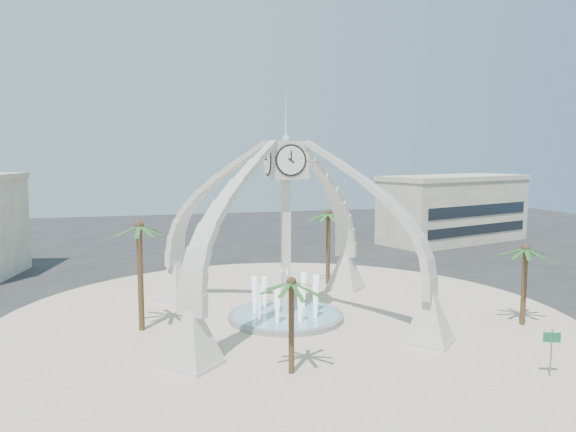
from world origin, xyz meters
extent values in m
plane|color=#282828|center=(0.00, 0.00, 0.00)|extent=(140.00, 140.00, 0.00)
cylinder|color=beige|center=(0.00, 0.00, 0.03)|extent=(40.00, 40.00, 0.06)
cube|color=beige|center=(0.00, 0.00, 4.90)|extent=(0.55, 0.55, 9.80)
cube|color=beige|center=(0.00, 0.00, 11.05)|extent=(2.50, 2.50, 2.50)
cone|color=beige|center=(0.00, 0.00, 14.30)|extent=(0.20, 0.20, 4.00)
cylinder|color=white|center=(0.00, -1.29, 11.05)|extent=(1.84, 0.04, 1.84)
pyramid|color=beige|center=(7.07, 7.07, 1.60)|extent=(3.80, 3.80, 3.20)
pyramid|color=beige|center=(-7.07, 7.07, 1.60)|extent=(3.80, 3.80, 3.20)
pyramid|color=beige|center=(-7.07, -7.07, 1.60)|extent=(3.80, 3.80, 3.20)
pyramid|color=beige|center=(7.07, -7.07, 1.60)|extent=(3.80, 3.80, 3.20)
cylinder|color=#949497|center=(0.00, 0.00, 0.20)|extent=(8.00, 8.00, 0.40)
cylinder|color=#80B3BF|center=(0.00, 0.00, 0.42)|extent=(7.40, 7.40, 0.04)
cone|color=white|center=(0.00, 0.00, 2.02)|extent=(0.60, 0.60, 3.20)
cube|color=beige|center=(30.00, 28.00, 4.00)|extent=(21.49, 13.79, 8.00)
cube|color=beige|center=(30.00, 28.00, 8.30)|extent=(21.87, 14.17, 0.60)
cylinder|color=brown|center=(15.01, -5.35, 2.68)|extent=(0.35, 0.35, 5.35)
cylinder|color=brown|center=(-9.69, 0.07, 3.52)|extent=(0.37, 0.37, 7.04)
cylinder|color=brown|center=(6.21, 9.11, 3.23)|extent=(0.38, 0.38, 6.47)
cylinder|color=brown|center=(-2.19, -9.37, 2.52)|extent=(0.31, 0.31, 5.04)
cylinder|color=slate|center=(10.58, -13.27, 1.28)|extent=(0.08, 0.08, 2.57)
cube|color=#19663C|center=(10.58, -13.27, 2.16)|extent=(0.83, 0.35, 0.51)
cube|color=white|center=(10.58, -13.27, 2.16)|extent=(0.89, 0.35, 0.59)
camera|label=1|loc=(-9.67, -36.63, 11.55)|focal=35.00mm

